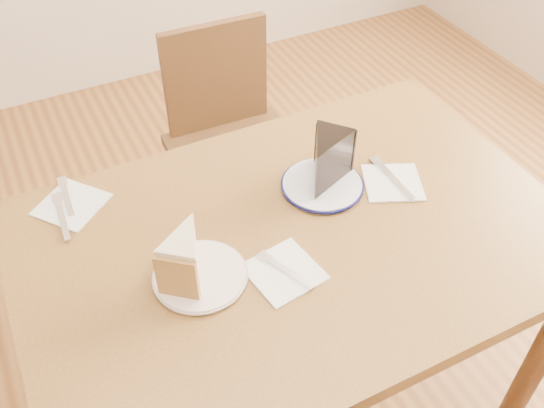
% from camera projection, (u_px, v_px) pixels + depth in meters
% --- Properties ---
extents(ground, '(4.00, 4.00, 0.00)m').
position_uv_depth(ground, '(289.00, 403.00, 1.84)').
color(ground, '#523116').
rests_on(ground, ground).
extents(table, '(1.20, 0.80, 0.75)m').
position_uv_depth(table, '(295.00, 263.00, 1.39)').
color(table, '#4B3114').
rests_on(table, ground).
extents(chair_far, '(0.42, 0.42, 0.83)m').
position_uv_depth(chair_far, '(233.00, 144.00, 2.01)').
color(chair_far, '#311D0E').
rests_on(chair_far, ground).
extents(plate_cream, '(0.19, 0.19, 0.01)m').
position_uv_depth(plate_cream, '(200.00, 276.00, 1.23)').
color(plate_cream, white).
rests_on(plate_cream, table).
extents(plate_navy, '(0.19, 0.19, 0.01)m').
position_uv_depth(plate_navy, '(322.00, 185.00, 1.43)').
color(plate_navy, white).
rests_on(plate_navy, table).
extents(carrot_cake, '(0.13, 0.14, 0.10)m').
position_uv_depth(carrot_cake, '(187.00, 255.00, 1.20)').
color(carrot_cake, beige).
rests_on(carrot_cake, plate_cream).
extents(chocolate_cake, '(0.16, 0.16, 0.11)m').
position_uv_depth(chocolate_cake, '(325.00, 164.00, 1.39)').
color(chocolate_cake, black).
rests_on(chocolate_cake, plate_navy).
extents(napkin_cream, '(0.16, 0.16, 0.00)m').
position_uv_depth(napkin_cream, '(284.00, 272.00, 1.24)').
color(napkin_cream, white).
rests_on(napkin_cream, table).
extents(napkin_navy, '(0.18, 0.18, 0.00)m').
position_uv_depth(napkin_navy, '(393.00, 182.00, 1.44)').
color(napkin_navy, white).
rests_on(napkin_navy, table).
extents(napkin_spare, '(0.19, 0.19, 0.00)m').
position_uv_depth(napkin_spare, '(72.00, 204.00, 1.39)').
color(napkin_spare, white).
rests_on(napkin_spare, table).
extents(fork_cream, '(0.07, 0.13, 0.00)m').
position_uv_depth(fork_cream, '(286.00, 270.00, 1.24)').
color(fork_cream, silver).
rests_on(fork_cream, napkin_cream).
extents(knife_navy, '(0.02, 0.17, 0.00)m').
position_uv_depth(knife_navy, '(392.00, 178.00, 1.45)').
color(knife_navy, white).
rests_on(knife_navy, napkin_navy).
extents(fork_spare, '(0.02, 0.14, 0.00)m').
position_uv_depth(fork_spare, '(66.00, 196.00, 1.40)').
color(fork_spare, silver).
rests_on(fork_spare, napkin_spare).
extents(knife_spare, '(0.02, 0.16, 0.00)m').
position_uv_depth(knife_spare, '(62.00, 216.00, 1.35)').
color(knife_spare, silver).
rests_on(knife_spare, napkin_spare).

